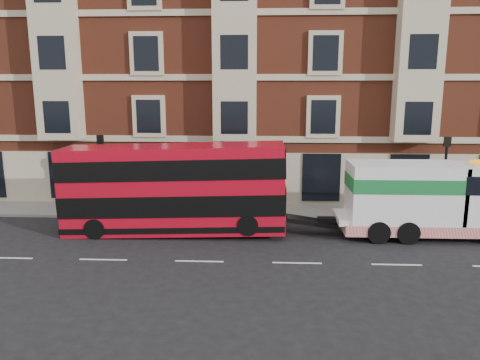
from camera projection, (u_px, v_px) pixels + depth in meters
The scene contains 8 objects.
ground at pixel (199, 261), 19.18m from camera, with size 120.00×120.00×0.00m, color black.
sidewalk at pixel (217, 211), 26.50m from camera, with size 90.00×3.00×0.15m, color slate.
victorian_terrace at pixel (233, 40), 31.79m from camera, with size 45.00×12.00×20.40m.
lamp_post_west at pixel (102, 169), 24.97m from camera, with size 0.35×0.15×4.35m.
lamp_post_east at pixel (445, 172), 24.16m from camera, with size 0.35×0.15×4.35m.
double_decker_bus at pixel (174, 187), 22.40m from camera, with size 10.59×2.43×4.29m.
tow_truck at pixel (429, 198), 21.94m from camera, with size 8.48×2.51×3.53m.
pedestrian at pixel (78, 201), 25.34m from camera, with size 0.56×0.37×1.54m, color #182031.
Camera 1 is at (2.51, -18.00, 7.16)m, focal length 35.00 mm.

